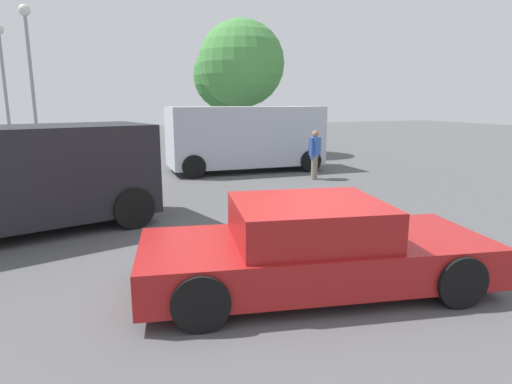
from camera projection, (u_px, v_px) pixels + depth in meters
ground_plane at (283, 284)px, 5.80m from camera, size 80.00×80.00×0.00m
sedan_foreground at (313, 248)px, 5.61m from camera, size 4.73×2.65×1.17m
dog at (296, 215)px, 8.32m from camera, size 0.64×0.33×0.42m
van_white at (246, 137)px, 15.13m from camera, size 5.41×2.40×2.24m
suv_dark at (24, 176)px, 7.92m from camera, size 4.87×3.02×1.97m
pedestrian at (315, 151)px, 13.52m from camera, size 0.48×0.43×1.53m
light_post_near at (2, 67)px, 18.19m from camera, size 0.44×0.44×5.57m
light_post_mid at (29, 56)px, 17.05m from camera, size 0.44×0.44×6.10m
tree_back_left at (241, 64)px, 19.39m from camera, size 3.87×3.87×6.02m
tree_back_center at (228, 76)px, 27.16m from camera, size 4.34×4.34×6.17m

